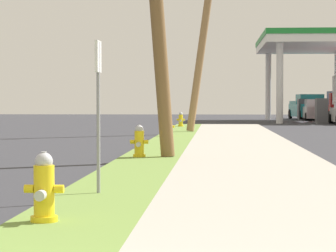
{
  "coord_description": "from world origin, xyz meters",
  "views": [
    {
      "loc": [
        2.22,
        -3.66,
        1.39
      ],
      "look_at": [
        1.01,
        15.66,
        0.78
      ],
      "focal_mm": 82.29,
      "sensor_mm": 36.0,
      "label": 1
    }
  ],
  "objects_px": {
    "fire_hydrant_third": "(169,127)",
    "car_silver_by_near_pump": "(316,111)",
    "fire_hydrant_fourth": "(181,120)",
    "utility_pole_background": "(206,15)",
    "fire_hydrant_nearest": "(44,191)",
    "truck_teal_at_far_bay": "(307,108)",
    "street_sign_post": "(98,84)",
    "fire_hydrant_second": "(139,143)"
  },
  "relations": [
    {
      "from": "fire_hydrant_second",
      "to": "utility_pole_background",
      "type": "height_order",
      "value": "utility_pole_background"
    },
    {
      "from": "fire_hydrant_fourth",
      "to": "car_silver_by_near_pump",
      "type": "height_order",
      "value": "car_silver_by_near_pump"
    },
    {
      "from": "fire_hydrant_second",
      "to": "utility_pole_background",
      "type": "xyz_separation_m",
      "value": [
        1.33,
        15.22,
        4.64
      ]
    },
    {
      "from": "fire_hydrant_second",
      "to": "fire_hydrant_third",
      "type": "xyz_separation_m",
      "value": [
        0.02,
        10.81,
        0.0
      ]
    },
    {
      "from": "fire_hydrant_fourth",
      "to": "truck_teal_at_far_bay",
      "type": "bearing_deg",
      "value": 67.95
    },
    {
      "from": "street_sign_post",
      "to": "utility_pole_background",
      "type": "bearing_deg",
      "value": 86.9
    },
    {
      "from": "utility_pole_background",
      "to": "car_silver_by_near_pump",
      "type": "distance_m",
      "value": 26.78
    },
    {
      "from": "fire_hydrant_third",
      "to": "fire_hydrant_fourth",
      "type": "bearing_deg",
      "value": 90.34
    },
    {
      "from": "fire_hydrant_nearest",
      "to": "street_sign_post",
      "type": "bearing_deg",
      "value": 85.96
    },
    {
      "from": "fire_hydrant_third",
      "to": "fire_hydrant_fourth",
      "type": "height_order",
      "value": "same"
    },
    {
      "from": "utility_pole_background",
      "to": "fire_hydrant_nearest",
      "type": "bearing_deg",
      "value": -93.2
    },
    {
      "from": "fire_hydrant_third",
      "to": "car_silver_by_near_pump",
      "type": "bearing_deg",
      "value": 72.72
    },
    {
      "from": "fire_hydrant_nearest",
      "to": "fire_hydrant_second",
      "type": "relative_size",
      "value": 1.0
    },
    {
      "from": "fire_hydrant_second",
      "to": "fire_hydrant_fourth",
      "type": "height_order",
      "value": "same"
    },
    {
      "from": "fire_hydrant_third",
      "to": "truck_teal_at_far_bay",
      "type": "relative_size",
      "value": 0.13
    },
    {
      "from": "fire_hydrant_second",
      "to": "truck_teal_at_far_bay",
      "type": "xyz_separation_m",
      "value": [
        9.0,
        44.14,
        0.47
      ]
    },
    {
      "from": "fire_hydrant_nearest",
      "to": "fire_hydrant_fourth",
      "type": "bearing_deg",
      "value": 89.99
    },
    {
      "from": "street_sign_post",
      "to": "truck_teal_at_far_bay",
      "type": "xyz_separation_m",
      "value": [
        8.88,
        51.11,
        -0.72
      ]
    },
    {
      "from": "utility_pole_background",
      "to": "car_silver_by_near_pump",
      "type": "height_order",
      "value": "utility_pole_background"
    },
    {
      "from": "fire_hydrant_third",
      "to": "fire_hydrant_nearest",
      "type": "bearing_deg",
      "value": -90.2
    },
    {
      "from": "fire_hydrant_second",
      "to": "street_sign_post",
      "type": "distance_m",
      "value": 7.07
    },
    {
      "from": "fire_hydrant_nearest",
      "to": "truck_teal_at_far_bay",
      "type": "distance_m",
      "value": 54.46
    },
    {
      "from": "street_sign_post",
      "to": "car_silver_by_near_pump",
      "type": "relative_size",
      "value": 0.47
    },
    {
      "from": "fire_hydrant_nearest",
      "to": "truck_teal_at_far_bay",
      "type": "relative_size",
      "value": 0.13
    },
    {
      "from": "truck_teal_at_far_bay",
      "to": "fire_hydrant_second",
      "type": "bearing_deg",
      "value": -101.53
    },
    {
      "from": "utility_pole_background",
      "to": "truck_teal_at_far_bay",
      "type": "xyz_separation_m",
      "value": [
        7.67,
        28.93,
        -4.17
      ]
    },
    {
      "from": "street_sign_post",
      "to": "truck_teal_at_far_bay",
      "type": "distance_m",
      "value": 51.88
    },
    {
      "from": "fire_hydrant_fourth",
      "to": "utility_pole_background",
      "type": "xyz_separation_m",
      "value": [
        1.38,
        -6.58,
        4.64
      ]
    },
    {
      "from": "car_silver_by_near_pump",
      "to": "fire_hydrant_third",
      "type": "bearing_deg",
      "value": -107.28
    },
    {
      "from": "car_silver_by_near_pump",
      "to": "truck_teal_at_far_bay",
      "type": "bearing_deg",
      "value": 93.43
    },
    {
      "from": "fire_hydrant_third",
      "to": "fire_hydrant_second",
      "type": "bearing_deg",
      "value": -90.09
    },
    {
      "from": "car_silver_by_near_pump",
      "to": "truck_teal_at_far_bay",
      "type": "xyz_separation_m",
      "value": [
        -0.22,
        3.72,
        0.19
      ]
    },
    {
      "from": "car_silver_by_near_pump",
      "to": "fire_hydrant_second",
      "type": "bearing_deg",
      "value": -102.86
    },
    {
      "from": "fire_hydrant_third",
      "to": "street_sign_post",
      "type": "xyz_separation_m",
      "value": [
        0.11,
        -17.78,
        1.19
      ]
    },
    {
      "from": "fire_hydrant_nearest",
      "to": "car_silver_by_near_pump",
      "type": "bearing_deg",
      "value": 79.48
    },
    {
      "from": "fire_hydrant_third",
      "to": "truck_teal_at_far_bay",
      "type": "bearing_deg",
      "value": 74.91
    },
    {
      "from": "truck_teal_at_far_bay",
      "to": "utility_pole_background",
      "type": "bearing_deg",
      "value": -104.86
    },
    {
      "from": "fire_hydrant_nearest",
      "to": "street_sign_post",
      "type": "distance_m",
      "value": 2.86
    },
    {
      "from": "utility_pole_background",
      "to": "truck_teal_at_far_bay",
      "type": "height_order",
      "value": "utility_pole_background"
    },
    {
      "from": "fire_hydrant_nearest",
      "to": "car_silver_by_near_pump",
      "type": "xyz_separation_m",
      "value": [
        9.28,
        49.98,
        0.28
      ]
    },
    {
      "from": "street_sign_post",
      "to": "truck_teal_at_far_bay",
      "type": "height_order",
      "value": "street_sign_post"
    },
    {
      "from": "car_silver_by_near_pump",
      "to": "truck_teal_at_far_bay",
      "type": "height_order",
      "value": "truck_teal_at_far_bay"
    }
  ]
}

